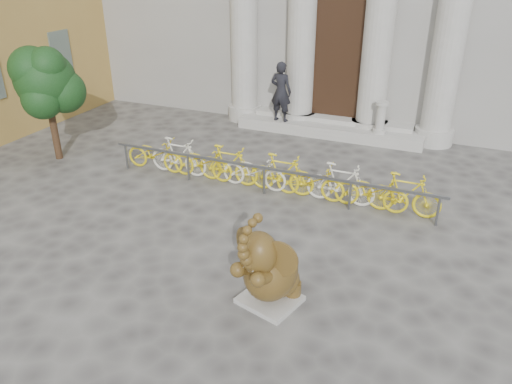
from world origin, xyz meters
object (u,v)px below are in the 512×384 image
at_px(tree, 46,82).
at_px(pedestrian, 281,92).
at_px(bike_rack, 267,171).
at_px(elephant_statue, 269,270).

distance_m(tree, pedestrian, 6.98).
distance_m(bike_rack, pedestrian, 4.57).
bearing_deg(pedestrian, elephant_statue, 113.82).
height_order(tree, pedestrian, tree).
relative_size(tree, pedestrian, 1.66).
xyz_separation_m(bike_rack, pedestrian, (-1.25, 4.31, 0.82)).
bearing_deg(pedestrian, tree, 47.95).
xyz_separation_m(elephant_statue, tree, (-7.96, 3.72, 1.56)).
xyz_separation_m(bike_rack, tree, (-6.29, -0.42, 1.73)).
height_order(bike_rack, tree, tree).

